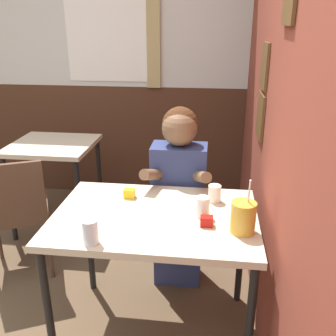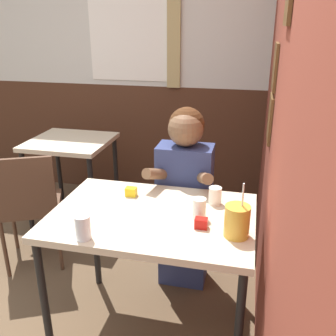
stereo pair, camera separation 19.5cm
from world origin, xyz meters
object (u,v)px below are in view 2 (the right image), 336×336
Objects in this scene: main_table at (152,226)px; person_seated at (185,195)px; background_table at (71,152)px; cocktail_pitcher at (237,221)px; chair_near_window at (29,201)px.

person_seated reaches higher than main_table.
person_seated reaches higher than background_table.
main_table is 0.47m from cocktail_pitcher.
chair_near_window reaches higher than background_table.
person_seated is (1.08, -0.59, -0.00)m from background_table.
person_seated is 0.73m from cocktail_pitcher.
background_table is 1.23m from person_seated.
chair_near_window is (0.01, -0.67, -0.13)m from background_table.
person_seated is (1.08, 0.08, 0.13)m from chair_near_window.
background_table is 1.88m from cocktail_pitcher.
cocktail_pitcher reaches higher than background_table.
chair_near_window is at bearing 157.69° from main_table.
chair_near_window is at bearing -175.78° from person_seated.
background_table is at bearing 140.08° from cocktail_pitcher.
person_seated reaches higher than cocktail_pitcher.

